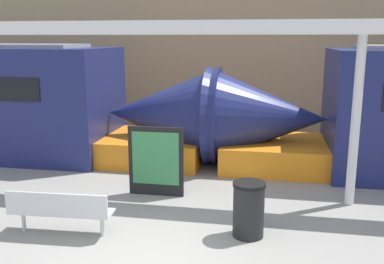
{
  "coord_description": "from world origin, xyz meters",
  "views": [
    {
      "loc": [
        1.7,
        -5.78,
        3.38
      ],
      "look_at": [
        0.09,
        3.01,
        1.4
      ],
      "focal_mm": 40.0,
      "sensor_mm": 36.0,
      "label": 1
    }
  ],
  "objects_px": {
    "support_column_near": "(356,123)",
    "poster_board": "(156,161)",
    "trash_bin": "(249,209)",
    "bench_near": "(59,209)"
  },
  "relations": [
    {
      "from": "trash_bin",
      "to": "poster_board",
      "type": "distance_m",
      "value": 2.65
    },
    {
      "from": "poster_board",
      "to": "support_column_near",
      "type": "height_order",
      "value": "support_column_near"
    },
    {
      "from": "trash_bin",
      "to": "support_column_near",
      "type": "distance_m",
      "value": 2.97
    },
    {
      "from": "trash_bin",
      "to": "poster_board",
      "type": "height_order",
      "value": "poster_board"
    },
    {
      "from": "poster_board",
      "to": "support_column_near",
      "type": "relative_size",
      "value": 0.44
    },
    {
      "from": "bench_near",
      "to": "support_column_near",
      "type": "bearing_deg",
      "value": 22.32
    },
    {
      "from": "support_column_near",
      "to": "trash_bin",
      "type": "bearing_deg",
      "value": -137.2
    },
    {
      "from": "poster_board",
      "to": "bench_near",
      "type": "bearing_deg",
      "value": -117.1
    },
    {
      "from": "support_column_near",
      "to": "poster_board",
      "type": "bearing_deg",
      "value": -176.93
    },
    {
      "from": "trash_bin",
      "to": "support_column_near",
      "type": "xyz_separation_m",
      "value": [
        1.99,
        1.84,
        1.23
      ]
    }
  ]
}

